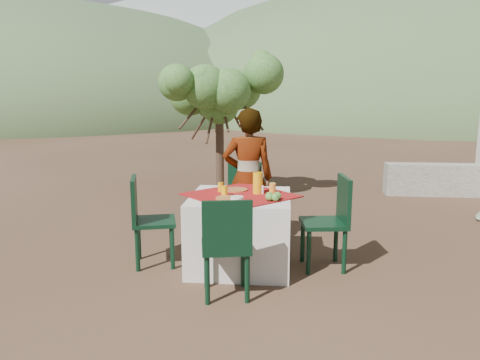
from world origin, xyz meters
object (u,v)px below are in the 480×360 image
object	(u,v)px
shrub_tree	(224,99)
juice_pitcher	(258,183)
chair_near	(226,244)
chair_right	(332,218)
chair_left	(146,217)
chair_far	(242,196)
person	(248,178)
table	(240,230)

from	to	relation	value
shrub_tree	juice_pitcher	size ratio (longest dim) A/B	9.55
chair_near	chair_right	world-z (taller)	chair_right
juice_pitcher	chair_near	bearing A→B (deg)	-103.54
chair_left	shrub_tree	size ratio (longest dim) A/B	0.44
chair_far	person	bearing A→B (deg)	-57.82
chair_near	chair_left	distance (m)	1.20
person	shrub_tree	distance (m)	2.60
chair_near	shrub_tree	world-z (taller)	shrub_tree
table	juice_pitcher	world-z (taller)	juice_pitcher
chair_right	juice_pitcher	world-z (taller)	juice_pitcher
chair_left	person	xyz separation A→B (m)	(1.00, 0.76, 0.29)
table	juice_pitcher	bearing A→B (deg)	22.99
table	chair_right	size ratio (longest dim) A/B	1.35
chair_right	shrub_tree	world-z (taller)	shrub_tree
chair_near	chair_far	bearing A→B (deg)	-100.01
chair_far	chair_near	bearing A→B (deg)	-75.85
chair_right	juice_pitcher	size ratio (longest dim) A/B	4.34
chair_near	juice_pitcher	world-z (taller)	juice_pitcher
shrub_tree	chair_right	bearing A→B (deg)	-63.71
chair_right	shrub_tree	size ratio (longest dim) A/B	0.45
chair_near	person	bearing A→B (deg)	-103.61
table	chair_far	world-z (taller)	chair_far
chair_near	chair_left	xyz separation A→B (m)	(-0.93, 0.75, 0.01)
chair_right	table	bearing A→B (deg)	-95.98
chair_near	chair_right	bearing A→B (deg)	-150.16
juice_pitcher	shrub_tree	bearing A→B (deg)	103.85
chair_left	shrub_tree	world-z (taller)	shrub_tree
table	chair_near	xyz separation A→B (m)	(-0.04, -0.82, 0.13)
chair_far	juice_pitcher	world-z (taller)	juice_pitcher
person	shrub_tree	size ratio (longest dim) A/B	0.77
chair_near	shrub_tree	xyz separation A→B (m)	(-0.52, 3.89, 1.16)
person	chair_left	bearing A→B (deg)	28.53
table	juice_pitcher	distance (m)	0.53
chair_far	chair_right	distance (m)	1.39
person	juice_pitcher	distance (m)	0.63
chair_left	juice_pitcher	bearing A→B (deg)	-97.86
table	chair_left	size ratio (longest dim) A/B	1.38
table	chair_left	world-z (taller)	chair_left
chair_far	table	bearing A→B (deg)	-72.51
person	juice_pitcher	xyz separation A→B (m)	(0.15, -0.61, 0.06)
chair_left	chair_right	xyz separation A→B (m)	(1.92, 0.10, 0.01)
chair_right	shrub_tree	xyz separation A→B (m)	(-1.50, 3.04, 1.14)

